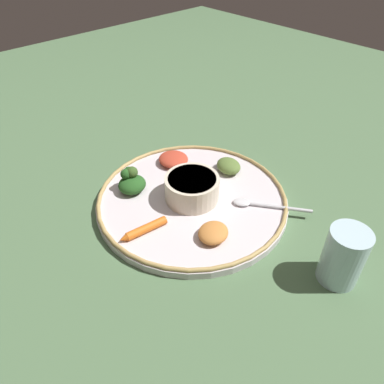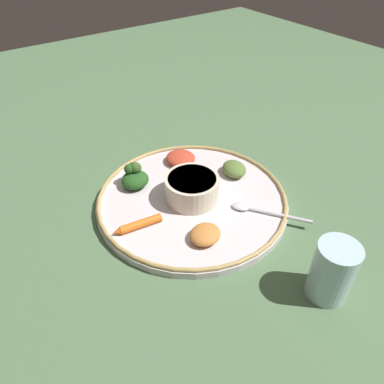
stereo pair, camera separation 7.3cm
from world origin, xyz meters
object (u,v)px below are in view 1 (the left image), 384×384
Objects in this scene: center_bowl at (192,187)px; greens_pile at (131,181)px; spoon at (259,205)px; drinking_glass at (342,259)px; carrot_near_spoon at (144,229)px.

greens_pile is (0.10, 0.07, -0.01)m from center_bowl.
center_bowl and greens_pile have the same top height.
greens_pile is (0.21, 0.15, 0.02)m from spoon.
center_bowl is 1.05× the size of drinking_glass.
center_bowl is 0.14m from spoon.
greens_pile is 0.42m from drinking_glass.
center_bowl is at bearing -145.28° from greens_pile.
greens_pile is at bearing 35.30° from spoon.
drinking_glass is at bearing -148.33° from carrot_near_spoon.
greens_pile is at bearing -26.68° from carrot_near_spoon.
greens_pile is 0.13m from carrot_near_spoon.
greens_pile is at bearing 16.38° from drinking_glass.
drinking_glass is at bearing -171.23° from center_bowl.
spoon is 2.02× the size of greens_pile.
drinking_glass reaches higher than spoon.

